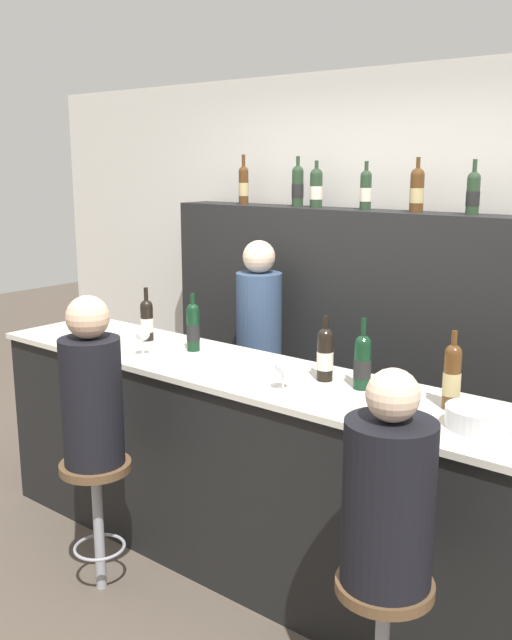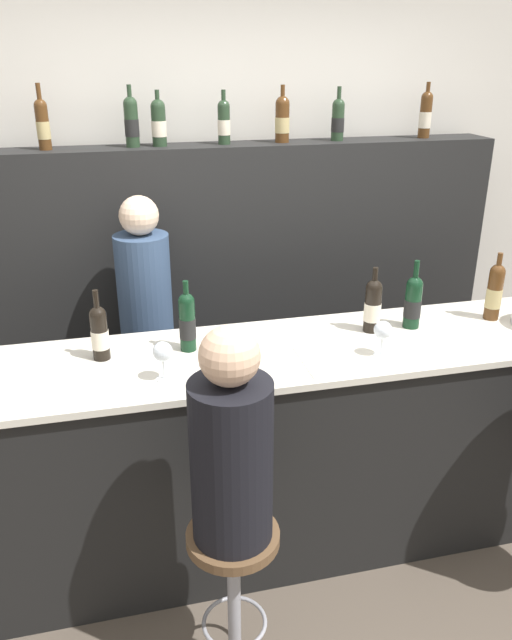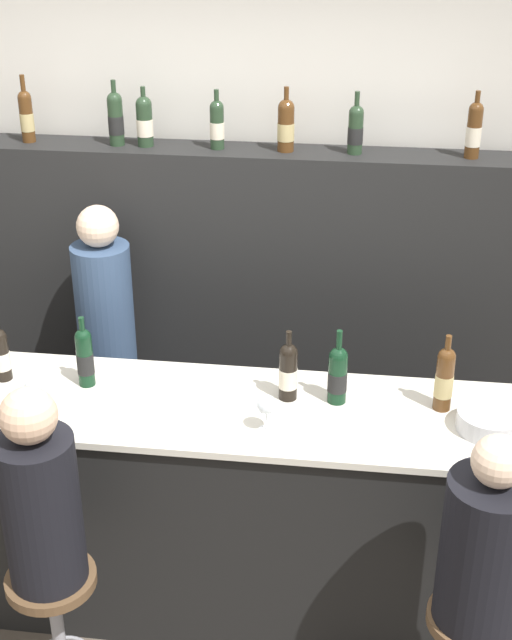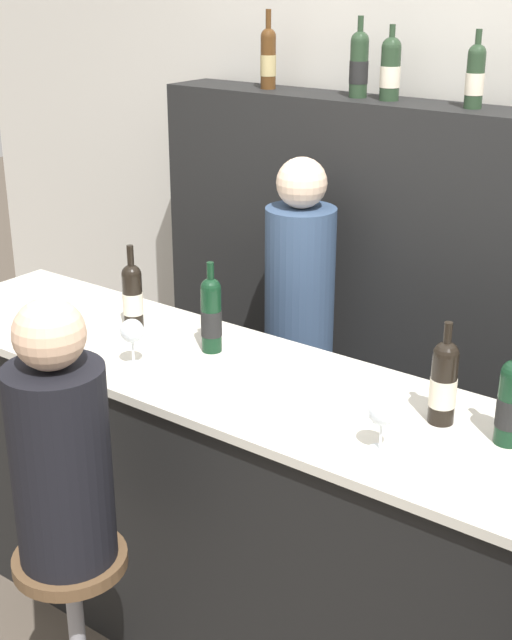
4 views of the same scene
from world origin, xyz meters
name	(u,v)px [view 2 (image 2 of 4)]	position (x,y,z in m)	size (l,w,h in m)	color
ground_plane	(314,581)	(0.00, 0.00, 0.00)	(16.00, 16.00, 0.00)	#4C4238
wall_back	(234,214)	(0.00, 1.73, 1.30)	(6.40, 0.05, 2.60)	beige
bar_counter	(297,448)	(0.00, 0.30, 0.52)	(3.23, 0.65, 1.04)	black
back_bar_cabinet	(242,290)	(0.00, 1.50, 0.88)	(3.03, 0.28, 1.75)	black
wine_bottle_counter_0	(100,332)	(-0.84, 0.40, 1.16)	(0.07, 0.07, 0.30)	black
wine_bottle_counter_1	(187,321)	(-0.48, 0.40, 1.17)	(0.07, 0.07, 0.31)	black
wine_bottle_counter_2	(373,305)	(0.37, 0.40, 1.17)	(0.08, 0.08, 0.31)	black
wine_bottle_counter_3	(413,301)	(0.57, 0.40, 1.17)	(0.08, 0.08, 0.32)	black
wine_bottle_counter_4	(495,291)	(0.99, 0.40, 1.18)	(0.07, 0.07, 0.33)	#4C2D14
wine_bottle_backbar_0	(43,124)	(-1.05, 1.50, 1.88)	(0.07, 0.07, 0.33)	#4C2D14
wine_bottle_backbar_1	(131,121)	(-0.59, 1.50, 1.89)	(0.08, 0.08, 0.32)	#233823
wine_bottle_backbar_2	(159,123)	(-0.45, 1.50, 1.88)	(0.08, 0.08, 0.29)	#233823
wine_bottle_backbar_3	(224,122)	(-0.09, 1.50, 1.87)	(0.07, 0.07, 0.29)	#233823
wine_bottle_backbar_4	(282,119)	(0.24, 1.50, 1.88)	(0.08, 0.08, 0.31)	#4C2D14
wine_bottle_backbar_5	(338,119)	(0.57, 1.50, 1.87)	(0.07, 0.07, 0.30)	#233823
wine_bottle_backbar_6	(426,114)	(1.12, 1.50, 1.89)	(0.07, 0.07, 0.31)	#4C2D14
wine_glass_0	(163,353)	(-0.61, 0.15, 1.16)	(0.08, 0.08, 0.16)	silver
wine_glass_1	(383,331)	(0.31, 0.15, 1.15)	(0.08, 0.08, 0.15)	silver
tasting_menu	(327,360)	(0.07, 0.16, 1.04)	(0.21, 0.30, 0.00)	white
bar_stool_left	(233,565)	(-0.43, -0.32, 0.50)	(0.34, 0.34, 0.65)	gray
guest_seated_left	(231,448)	(-0.43, -0.32, 1.01)	(0.28, 0.28, 0.80)	black
bartender	(149,346)	(-0.61, 1.13, 0.74)	(0.29, 0.29, 1.57)	#334766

